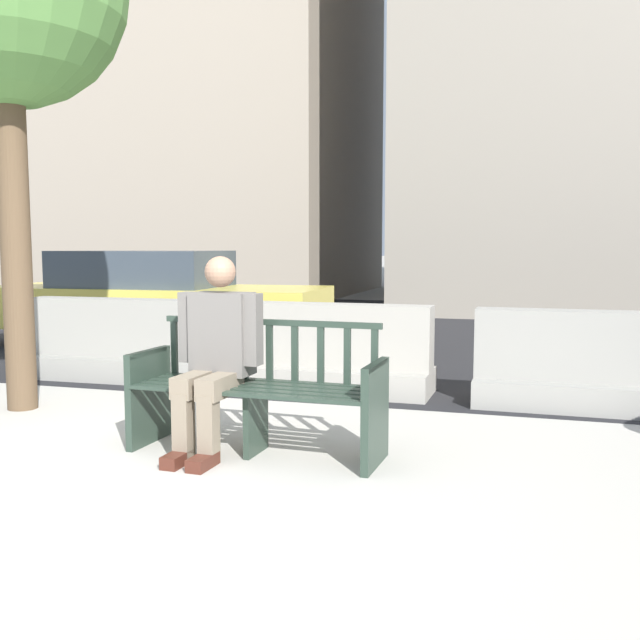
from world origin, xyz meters
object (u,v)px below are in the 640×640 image
car_taxi_near (154,298)px  seated_person (216,350)px  jersey_barrier_centre (327,356)px  jersey_barrier_right (595,370)px  street_bench (257,394)px  jersey_barrier_left (119,346)px

car_taxi_near → seated_person: bearing=-56.1°
jersey_barrier_centre → jersey_barrier_right: size_ratio=1.00×
jersey_barrier_right → car_taxi_near: bearing=155.7°
street_bench → jersey_barrier_left: size_ratio=0.85×
street_bench → car_taxi_near: (-3.36, 4.55, 0.27)m
jersey_barrier_centre → car_taxi_near: car_taxi_near is taller
jersey_barrier_left → jersey_barrier_right: bearing=-1.2°
street_bench → jersey_barrier_centre: size_ratio=0.85×
street_bench → jersey_barrier_right: bearing=41.4°
seated_person → jersey_barrier_centre: 2.19m
jersey_barrier_left → jersey_barrier_right: same height
seated_person → jersey_barrier_centre: bearing=85.9°
jersey_barrier_centre → jersey_barrier_left: (-2.26, -0.00, 0.00)m
street_bench → car_taxi_near: car_taxi_near is taller
car_taxi_near → jersey_barrier_centre: bearing=-37.0°
jersey_barrier_right → car_taxi_near: 6.19m
street_bench → car_taxi_near: bearing=126.5°
street_bench → jersey_barrier_right: size_ratio=0.85×
seated_person → jersey_barrier_left: 3.03m
jersey_barrier_left → seated_person: bearing=-45.6°
jersey_barrier_right → jersey_barrier_centre: bearing=177.6°
seated_person → jersey_barrier_right: 3.29m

